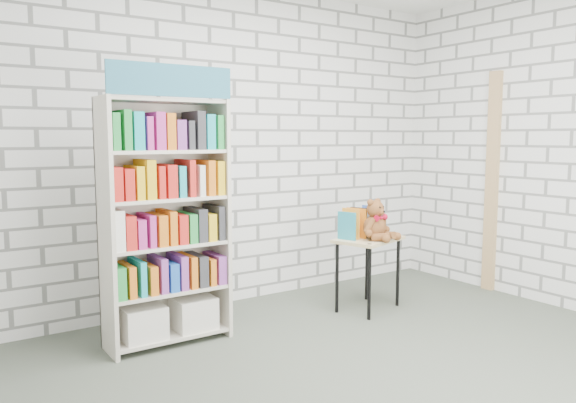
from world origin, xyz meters
TOP-DOWN VIEW (x-y plane):
  - ground at (0.00, 0.00)m, footprint 4.50×4.50m
  - room_shell at (0.00, 0.00)m, footprint 4.52×4.02m
  - bookshelf at (-0.92, 1.36)m, footprint 0.88×0.34m
  - display_table at (0.81, 1.13)m, footprint 0.67×0.56m
  - table_books at (0.79, 1.22)m, footprint 0.44×0.29m
  - teddy_bear at (0.81, 1.03)m, footprint 0.31×0.31m
  - door_trim at (2.23, 0.95)m, footprint 0.05×0.12m

SIDE VIEW (x-z plane):
  - ground at x=0.00m, z-range 0.00..0.00m
  - display_table at x=0.81m, z-range 0.23..0.85m
  - table_books at x=0.79m, z-range 0.63..0.87m
  - teddy_bear at x=0.81m, z-range 0.59..0.94m
  - bookshelf at x=-0.92m, z-range -0.09..1.88m
  - door_trim at x=2.23m, z-range 0.00..2.10m
  - room_shell at x=0.00m, z-range 0.38..3.19m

